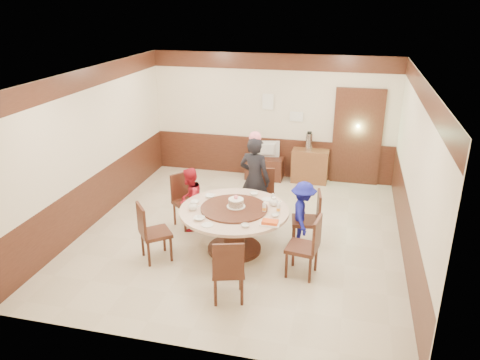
% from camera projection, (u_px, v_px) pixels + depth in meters
% --- Properties ---
extents(room, '(6.00, 6.04, 2.84)m').
position_uv_depth(room, '(242.00, 176.00, 7.97)').
color(room, beige).
rests_on(room, ground).
extents(banquet_table, '(1.77, 1.77, 0.78)m').
position_uv_depth(banquet_table, '(234.00, 221.00, 7.60)').
color(banquet_table, '#411F14').
rests_on(banquet_table, ground).
extents(chair_0, '(0.51, 0.50, 0.97)m').
position_uv_depth(chair_0, '(306.00, 229.00, 7.84)').
color(chair_0, '#411F14').
rests_on(chair_0, ground).
extents(chair_1, '(0.51, 0.52, 0.97)m').
position_uv_depth(chair_1, '(263.00, 205.00, 8.74)').
color(chair_1, '#411F14').
rests_on(chair_1, ground).
extents(chair_2, '(0.62, 0.62, 0.97)m').
position_uv_depth(chair_2, '(187.00, 210.00, 8.54)').
color(chair_2, '#411F14').
rests_on(chair_2, ground).
extents(chair_3, '(0.62, 0.62, 0.97)m').
position_uv_depth(chair_3, '(155.00, 242.00, 7.43)').
color(chair_3, '#411F14').
rests_on(chair_3, ground).
extents(chair_4, '(0.55, 0.55, 0.97)m').
position_uv_depth(chair_4, '(228.00, 280.00, 6.43)').
color(chair_4, '#411F14').
rests_on(chair_4, ground).
extents(chair_5, '(0.51, 0.50, 0.97)m').
position_uv_depth(chair_5, '(303.00, 257.00, 7.00)').
color(chair_5, '#411F14').
rests_on(chair_5, ground).
extents(person_standing, '(0.68, 0.53, 1.64)m').
position_uv_depth(person_standing, '(255.00, 179.00, 8.54)').
color(person_standing, black).
rests_on(person_standing, ground).
extents(person_red, '(0.53, 0.63, 1.16)m').
position_uv_depth(person_red, '(190.00, 199.00, 8.30)').
color(person_red, '#B61827').
rests_on(person_red, ground).
extents(person_blue, '(0.51, 0.78, 1.13)m').
position_uv_depth(person_blue, '(303.00, 214.00, 7.76)').
color(person_blue, '#161992').
rests_on(person_blue, ground).
extents(birthday_cake, '(0.30, 0.30, 0.20)m').
position_uv_depth(birthday_cake, '(236.00, 203.00, 7.51)').
color(birthday_cake, white).
rests_on(birthday_cake, banquet_table).
extents(teapot_left, '(0.17, 0.15, 0.13)m').
position_uv_depth(teapot_left, '(193.00, 207.00, 7.46)').
color(teapot_left, white).
rests_on(teapot_left, banquet_table).
extents(teapot_right, '(0.17, 0.15, 0.13)m').
position_uv_depth(teapot_right, '(274.00, 202.00, 7.62)').
color(teapot_right, white).
rests_on(teapot_right, banquet_table).
extents(bowl_0, '(0.17, 0.17, 0.04)m').
position_uv_depth(bowl_0, '(210.00, 196.00, 7.95)').
color(bowl_0, white).
rests_on(bowl_0, banquet_table).
extents(bowl_1, '(0.13, 0.13, 0.04)m').
position_uv_depth(bowl_1, '(245.00, 226.00, 6.94)').
color(bowl_1, white).
rests_on(bowl_1, banquet_table).
extents(bowl_2, '(0.17, 0.17, 0.04)m').
position_uv_depth(bowl_2, '(199.00, 218.00, 7.15)').
color(bowl_2, white).
rests_on(bowl_2, banquet_table).
extents(bowl_3, '(0.12, 0.12, 0.04)m').
position_uv_depth(bowl_3, '(275.00, 215.00, 7.26)').
color(bowl_3, white).
rests_on(bowl_3, banquet_table).
extents(bowl_4, '(0.14, 0.14, 0.03)m').
position_uv_depth(bowl_4, '(195.00, 202.00, 7.74)').
color(bowl_4, white).
rests_on(bowl_4, banquet_table).
extents(bowl_5, '(0.15, 0.15, 0.05)m').
position_uv_depth(bowl_5, '(254.00, 194.00, 8.05)').
color(bowl_5, white).
rests_on(bowl_5, banquet_table).
extents(saucer_near, '(0.18, 0.18, 0.01)m').
position_uv_depth(saucer_near, '(207.00, 225.00, 6.98)').
color(saucer_near, white).
rests_on(saucer_near, banquet_table).
extents(saucer_far, '(0.18, 0.18, 0.01)m').
position_uv_depth(saucer_far, '(267.00, 199.00, 7.87)').
color(saucer_far, white).
rests_on(saucer_far, banquet_table).
extents(shrimp_platter, '(0.30, 0.20, 0.06)m').
position_uv_depth(shrimp_platter, '(270.00, 223.00, 7.00)').
color(shrimp_platter, white).
rests_on(shrimp_platter, banquet_table).
extents(bottle_0, '(0.06, 0.06, 0.16)m').
position_uv_depth(bottle_0, '(264.00, 208.00, 7.36)').
color(bottle_0, white).
rests_on(bottle_0, banquet_table).
extents(bottle_1, '(0.06, 0.06, 0.16)m').
position_uv_depth(bottle_1, '(278.00, 209.00, 7.34)').
color(bottle_1, white).
rests_on(bottle_1, banquet_table).
extents(bottle_2, '(0.06, 0.06, 0.16)m').
position_uv_depth(bottle_2, '(273.00, 199.00, 7.69)').
color(bottle_2, white).
rests_on(bottle_2, banquet_table).
extents(tv_stand, '(0.85, 0.45, 0.50)m').
position_uv_depth(tv_stand, '(264.00, 168.00, 10.77)').
color(tv_stand, '#411F14').
rests_on(tv_stand, ground).
extents(television, '(0.67, 0.20, 0.38)m').
position_uv_depth(television, '(265.00, 150.00, 10.61)').
color(television, gray).
rests_on(television, tv_stand).
extents(side_cabinet, '(0.80, 0.40, 0.75)m').
position_uv_depth(side_cabinet, '(310.00, 166.00, 10.53)').
color(side_cabinet, brown).
rests_on(side_cabinet, ground).
extents(thermos, '(0.15, 0.15, 0.38)m').
position_uv_depth(thermos, '(309.00, 142.00, 10.33)').
color(thermos, silver).
rests_on(thermos, side_cabinet).
extents(notice_left, '(0.25, 0.00, 0.35)m').
position_uv_depth(notice_left, '(268.00, 102.00, 10.40)').
color(notice_left, white).
rests_on(notice_left, room).
extents(notice_right, '(0.30, 0.00, 0.22)m').
position_uv_depth(notice_right, '(296.00, 117.00, 10.37)').
color(notice_right, white).
rests_on(notice_right, room).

